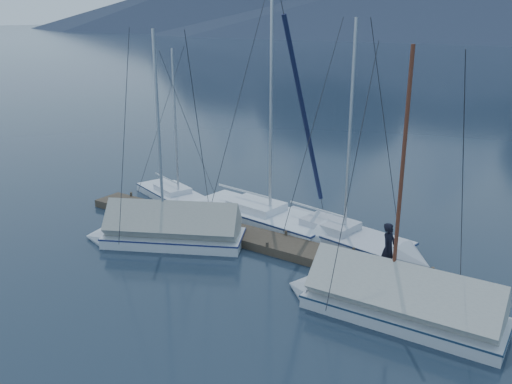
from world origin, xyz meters
TOP-DOWN VIEW (x-y plane):
  - ground at (0.00, 0.00)m, footprint 1000.00×1000.00m
  - dock at (0.00, 2.00)m, footprint 18.00×1.50m
  - mooring_posts at (-0.50, 2.00)m, footprint 15.12×1.52m
  - sailboat_open_left at (-5.70, 3.97)m, footprint 6.44×3.67m
  - sailboat_open_mid at (-0.16, 4.12)m, footprint 8.19×3.44m
  - sailboat_open_right at (3.48, 4.00)m, footprint 7.58×3.41m
  - sailboat_covered_near at (6.48, -0.33)m, footprint 7.06×3.02m
  - sailboat_covered_far at (-3.22, -0.16)m, footprint 6.80×4.73m
  - person at (5.66, 1.81)m, footprint 0.49×0.70m

SIDE VIEW (x-z plane):
  - ground at x=0.00m, z-range 0.00..0.00m
  - dock at x=0.00m, z-range -0.16..0.38m
  - sailboat_open_left at x=-5.70m, z-range -3.96..4.25m
  - sailboat_open_right at x=3.48m, z-range -4.69..5.03m
  - sailboat_open_mid at x=-0.16m, z-range -5.10..5.47m
  - mooring_posts at x=-0.50m, z-range 0.17..0.52m
  - sailboat_covered_near at x=6.48m, z-range -4.09..4.99m
  - sailboat_covered_far at x=-3.22m, z-range -4.19..5.10m
  - person at x=5.66m, z-range 0.34..2.16m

